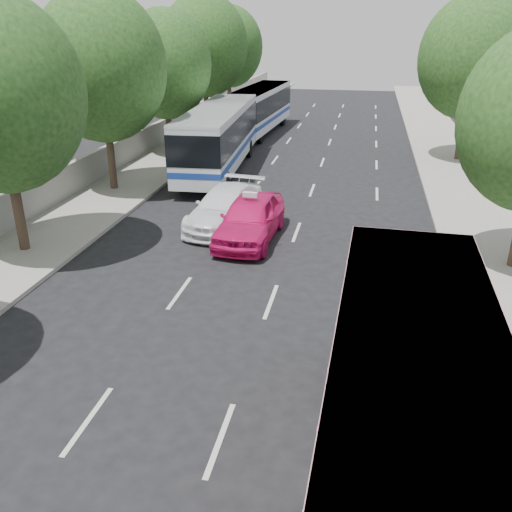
% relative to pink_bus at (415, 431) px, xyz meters
% --- Properties ---
extents(ground, '(120.00, 120.00, 0.00)m').
position_rel_pink_bus_xyz_m(ground, '(-4.50, 3.50, -2.11)').
color(ground, black).
rests_on(ground, ground).
extents(sidewalk_left, '(4.00, 90.00, 0.15)m').
position_rel_pink_bus_xyz_m(sidewalk_left, '(-13.00, 23.50, -2.03)').
color(sidewalk_left, '#9E998E').
rests_on(sidewalk_left, ground).
extents(sidewalk_right, '(4.00, 90.00, 0.12)m').
position_rel_pink_bus_xyz_m(sidewalk_right, '(4.00, 23.50, -2.05)').
color(sidewalk_right, '#9E998E').
rests_on(sidewalk_right, ground).
extents(low_wall, '(0.30, 90.00, 1.50)m').
position_rel_pink_bus_xyz_m(low_wall, '(-14.80, 23.50, -1.21)').
color(low_wall, '#9E998E').
rests_on(low_wall, sidewalk_left).
extents(tree_left_c, '(6.00, 6.00, 9.35)m').
position_rel_pink_bus_xyz_m(tree_left_c, '(-13.12, 17.44, 4.02)').
color(tree_left_c, '#38281E').
rests_on(tree_left_c, ground).
extents(tree_left_d, '(5.52, 5.52, 8.60)m').
position_rel_pink_bus_xyz_m(tree_left_d, '(-13.02, 25.44, 3.53)').
color(tree_left_d, '#38281E').
rests_on(tree_left_d, ground).
extents(tree_left_e, '(6.30, 6.30, 9.82)m').
position_rel_pink_bus_xyz_m(tree_left_e, '(-12.92, 33.44, 4.32)').
color(tree_left_e, '#38281E').
rests_on(tree_left_e, ground).
extents(tree_left_f, '(5.88, 5.88, 9.16)m').
position_rel_pink_bus_xyz_m(tree_left_f, '(-13.12, 41.44, 3.89)').
color(tree_left_f, '#38281E').
rests_on(tree_left_f, ground).
extents(tree_right_far, '(6.00, 6.00, 9.35)m').
position_rel_pink_bus_xyz_m(tree_right_far, '(4.58, 27.44, 4.02)').
color(tree_right_far, '#38281E').
rests_on(tree_right_far, ground).
extents(pink_bus, '(2.96, 10.68, 3.39)m').
position_rel_pink_bus_xyz_m(pink_bus, '(0.00, 0.00, 0.00)').
color(pink_bus, pink).
rests_on(pink_bus, ground).
extents(pink_taxi, '(2.24, 5.11, 1.71)m').
position_rel_pink_bus_xyz_m(pink_taxi, '(-5.17, 12.38, -1.25)').
color(pink_taxi, '#DC1363').
rests_on(pink_taxi, ground).
extents(white_pickup, '(2.73, 5.48, 1.53)m').
position_rel_pink_bus_xyz_m(white_pickup, '(-6.50, 13.77, -1.34)').
color(white_pickup, white).
rests_on(white_pickup, ground).
extents(tour_coach_front, '(3.29, 11.92, 3.53)m').
position_rel_pink_bus_xyz_m(tour_coach_front, '(-9.00, 22.16, 0.02)').
color(tour_coach_front, silver).
rests_on(tour_coach_front, ground).
extents(tour_coach_rear, '(3.06, 11.18, 3.31)m').
position_rel_pink_bus_xyz_m(tour_coach_rear, '(-9.00, 34.01, -0.12)').
color(tour_coach_rear, white).
rests_on(tour_coach_rear, ground).
extents(taxi_roof_sign, '(0.56, 0.20, 0.18)m').
position_rel_pink_bus_xyz_m(taxi_roof_sign, '(-5.17, 12.38, -0.30)').
color(taxi_roof_sign, silver).
rests_on(taxi_roof_sign, pink_taxi).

